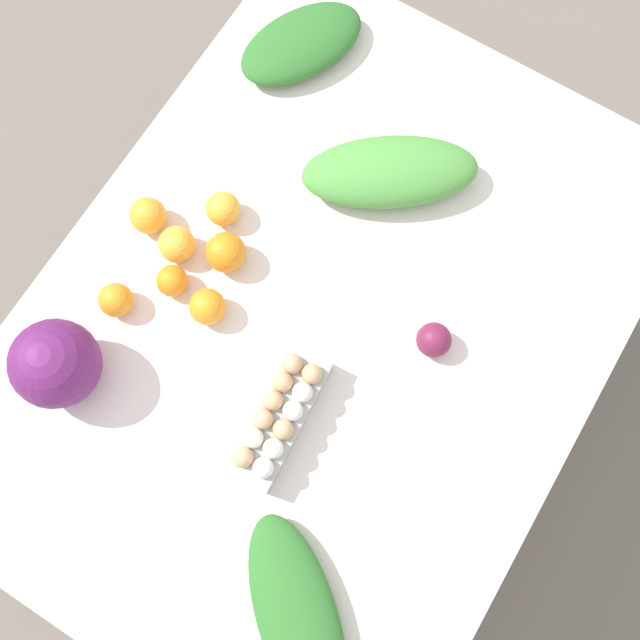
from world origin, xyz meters
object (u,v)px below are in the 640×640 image
(greens_bunch_scallion, at_px, (297,616))
(orange_2, at_px, (226,252))
(cabbage_purple, at_px, (56,364))
(orange_1, at_px, (207,307))
(egg_carton, at_px, (279,417))
(orange_3, at_px, (177,244))
(greens_bunch_kale, at_px, (301,44))
(orange_5, at_px, (223,209))
(beet_root, at_px, (434,340))
(orange_0, at_px, (147,217))
(orange_4, at_px, (172,281))
(greens_bunch_dandelion, at_px, (390,172))
(orange_6, at_px, (116,300))

(greens_bunch_scallion, relative_size, orange_2, 4.47)
(cabbage_purple, bearing_deg, orange_1, -34.03)
(egg_carton, bearing_deg, orange_2, 45.71)
(cabbage_purple, xyz_separation_m, egg_carton, (0.14, -0.41, -0.04))
(orange_3, bearing_deg, greens_bunch_kale, 3.49)
(egg_carton, distance_m, orange_5, 0.45)
(orange_5, bearing_deg, orange_3, 162.29)
(beet_root, bearing_deg, orange_0, 97.52)
(greens_bunch_scallion, relative_size, orange_4, 5.77)
(beet_root, distance_m, orange_2, 0.45)
(egg_carton, xyz_separation_m, orange_0, (0.20, 0.45, -0.01))
(greens_bunch_dandelion, bearing_deg, orange_6, 147.74)
(beet_root, height_order, orange_2, orange_2)
(greens_bunch_scallion, distance_m, orange_5, 0.80)
(egg_carton, relative_size, orange_2, 3.41)
(orange_3, bearing_deg, orange_4, -153.38)
(cabbage_purple, bearing_deg, orange_2, -20.81)
(orange_4, bearing_deg, orange_6, 141.79)
(greens_bunch_dandelion, height_order, greens_bunch_kale, greens_bunch_dandelion)
(orange_2, relative_size, orange_5, 1.15)
(egg_carton, xyz_separation_m, greens_bunch_dandelion, (0.55, 0.07, 0.00))
(orange_5, bearing_deg, orange_2, -142.79)
(egg_carton, height_order, orange_0, egg_carton)
(greens_bunch_dandelion, bearing_deg, orange_3, 141.17)
(egg_carton, xyz_separation_m, orange_1, (0.11, 0.24, -0.01))
(greens_bunch_kale, xyz_separation_m, orange_4, (-0.60, -0.07, -0.00))
(orange_1, height_order, orange_5, orange_1)
(egg_carton, height_order, orange_6, egg_carton)
(orange_0, relative_size, orange_3, 1.01)
(beet_root, height_order, orange_4, beet_root)
(orange_0, distance_m, orange_3, 0.09)
(greens_bunch_scallion, distance_m, orange_4, 0.68)
(cabbage_purple, bearing_deg, orange_5, -10.10)
(greens_bunch_scallion, xyz_separation_m, greens_bunch_kale, (1.00, 0.62, 0.00))
(greens_bunch_scallion, bearing_deg, egg_carton, 37.58)
(egg_carton, distance_m, orange_3, 0.41)
(egg_carton, height_order, beet_root, egg_carton)
(egg_carton, distance_m, beet_root, 0.34)
(greens_bunch_dandelion, bearing_deg, orange_1, 159.41)
(greens_bunch_kale, bearing_deg, greens_bunch_dandelion, -117.87)
(cabbage_purple, bearing_deg, orange_3, -7.32)
(egg_carton, bearing_deg, greens_bunch_kale, 24.42)
(cabbage_purple, height_order, orange_3, cabbage_purple)
(greens_bunch_kale, height_order, beet_root, beet_root)
(orange_5, height_order, orange_6, orange_5)
(greens_bunch_kale, bearing_deg, orange_4, -173.67)
(greens_bunch_kale, distance_m, orange_0, 0.52)
(orange_0, height_order, orange_4, orange_0)
(orange_3, bearing_deg, greens_bunch_dandelion, -38.83)
(orange_2, xyz_separation_m, orange_3, (-0.04, 0.10, -0.00))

